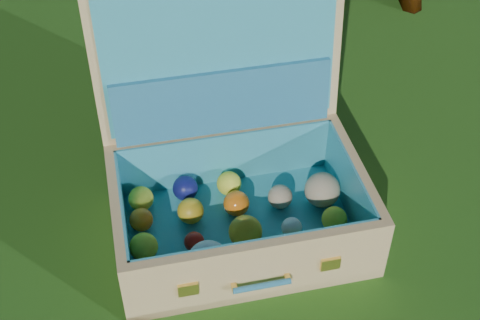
# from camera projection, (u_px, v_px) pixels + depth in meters

# --- Properties ---
(ground) EXTENTS (60.00, 60.00, 0.00)m
(ground) POSITION_uv_depth(u_px,v_px,m) (249.00, 179.00, 1.67)
(ground) COLOR #215114
(ground) RESTS_ON ground
(suitcase) EXTENTS (0.63, 0.54, 0.53)m
(suitcase) POSITION_uv_depth(u_px,v_px,m) (233.00, 167.00, 1.48)
(suitcase) COLOR #DAB475
(suitcase) RESTS_ON ground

